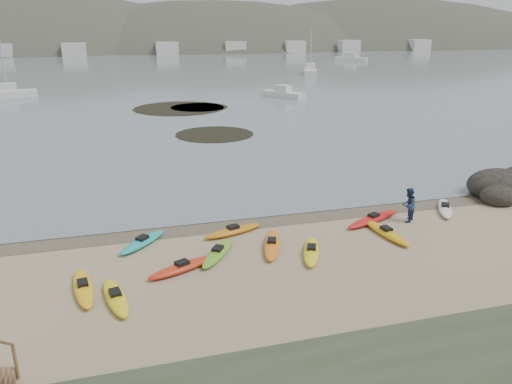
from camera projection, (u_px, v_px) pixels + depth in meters
name	position (u px, v px, depth m)	size (l,w,h in m)	color
ground	(256.00, 218.00, 26.83)	(600.00, 600.00, 0.00)	tan
wet_sand	(258.00, 220.00, 26.56)	(60.00, 60.00, 0.00)	brown
water	(122.00, 40.00, 300.34)	(1200.00, 1200.00, 0.00)	slate
kayaks	(265.00, 245.00, 23.22)	(20.73, 8.02, 0.34)	#63B223
person_east	(408.00, 205.00, 26.13)	(0.90, 0.70, 1.85)	navy
rock_cluster	(508.00, 191.00, 30.43)	(5.45, 4.04, 1.93)	black
kelp_mats	(191.00, 113.00, 57.73)	(11.62, 25.16, 0.04)	black
moored_boats	(212.00, 72.00, 100.18)	(98.79, 66.87, 1.22)	silver
far_hills	(224.00, 85.00, 218.83)	(550.00, 135.00, 80.00)	#384235
far_town	(153.00, 49.00, 159.91)	(199.00, 5.00, 4.00)	beige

